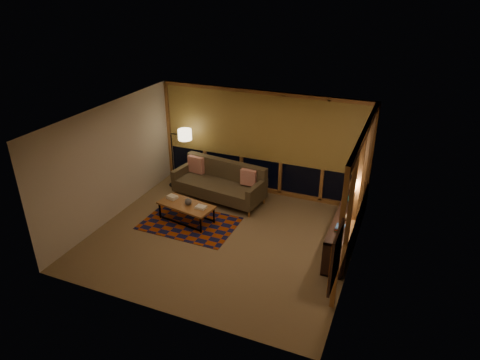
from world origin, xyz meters
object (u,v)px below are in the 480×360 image
at_px(sofa, 219,183).
at_px(floor_lamp, 173,158).
at_px(coffee_table, 187,212).
at_px(bookshelf, 346,224).

relative_size(sofa, floor_lamp, 1.41).
xyz_separation_m(coffee_table, floor_lamp, (-1.24, 1.53, 0.60)).
height_order(sofa, floor_lamp, floor_lamp).
relative_size(coffee_table, bookshelf, 0.44).
distance_m(floor_lamp, bookshelf, 4.88).
bearing_deg(floor_lamp, sofa, -24.77).
height_order(coffee_table, bookshelf, bookshelf).
relative_size(sofa, bookshelf, 0.78).
xyz_separation_m(sofa, coffee_table, (-0.24, -1.25, -0.25)).
height_order(sofa, coffee_table, sofa).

